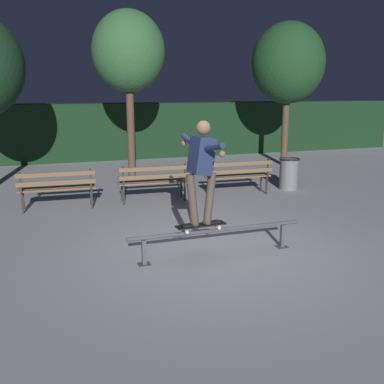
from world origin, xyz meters
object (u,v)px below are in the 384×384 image
grind_rail (217,234)px  skateboarder (201,164)px  skateboard (201,225)px  park_bench_leftmost (57,185)px  park_bench_left_center (154,179)px  tree_far_right (288,64)px  tree_behind_benches (128,52)px  trash_can (289,173)px  park_bench_right_center (239,174)px

grind_rail → skateboarder: size_ratio=1.80×
skateboard → park_bench_leftmost: size_ratio=0.49×
skateboard → park_bench_left_center: size_ratio=0.49×
skateboarder → grind_rail: bearing=-0.1°
park_bench_leftmost → tree_far_right: tree_far_right is taller
skateboarder → tree_behind_benches: 7.23m
grind_rail → park_bench_left_center: park_bench_left_center is taller
park_bench_left_center → trash_can: bearing=3.6°
grind_rail → tree_far_right: size_ratio=0.60×
grind_rail → park_bench_leftmost: (-2.20, 3.60, 0.19)m
park_bench_leftmost → park_bench_left_center: 2.11m
grind_rail → park_bench_right_center: 4.13m
park_bench_right_center → tree_far_right: (3.33, 3.59, 2.79)m
tree_behind_benches → skateboard: bearing=-92.8°
grind_rail → park_bench_leftmost: 4.22m
skateboard → tree_behind_benches: tree_behind_benches is taller
grind_rail → tree_behind_benches: 7.61m
park_bench_leftmost → park_bench_right_center: bearing=0.0°
grind_rail → trash_can: (3.55, 3.83, 0.07)m
grind_rail → park_bench_right_center: size_ratio=1.73×
grind_rail → park_bench_leftmost: size_ratio=1.73×
park_bench_right_center → park_bench_left_center: bearing=180.0°
grind_rail → park_bench_left_center: size_ratio=1.73×
trash_can → tree_behind_benches: bearing=138.3°
park_bench_right_center → tree_behind_benches: bearing=120.4°
park_bench_leftmost → park_bench_right_center: 4.22m
skateboard → park_bench_left_center: 3.60m
park_bench_left_center → tree_far_right: size_ratio=0.35×
park_bench_left_center → tree_far_right: (5.44, 3.59, 2.79)m
park_bench_leftmost → park_bench_left_center: same height
park_bench_leftmost → tree_far_right: (7.56, 3.59, 2.79)m
trash_can → park_bench_right_center: bearing=-171.3°
skateboarder → trash_can: 5.50m
grind_rail → park_bench_left_center: 3.60m
park_bench_leftmost → tree_far_right: 8.82m
park_bench_leftmost → tree_behind_benches: bearing=55.6°
skateboard → park_bench_right_center: park_bench_right_center is taller
grind_rail → tree_behind_benches: tree_behind_benches is taller
skateboarder → park_bench_right_center: skateboarder is taller
tree_far_right → tree_behind_benches: size_ratio=0.99×
skateboard → tree_behind_benches: (0.34, 6.92, 3.01)m
park_bench_leftmost → park_bench_right_center: size_ratio=1.00×
skateboard → tree_behind_benches: size_ratio=0.17×
skateboarder → park_bench_leftmost: (-1.94, 3.59, -0.92)m
park_bench_left_center → tree_behind_benches: 4.47m
skateboarder → park_bench_left_center: size_ratio=0.96×
skateboard → park_bench_leftmost: (-1.93, 3.60, 0.02)m
tree_far_right → tree_behind_benches: (-5.28, -0.27, 0.20)m
park_bench_right_center → tree_far_right: size_ratio=0.35×
park_bench_left_center → trash_can: park_bench_left_center is taller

